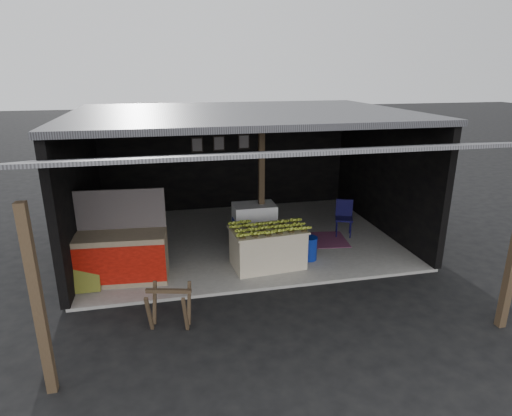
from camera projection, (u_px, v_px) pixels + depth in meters
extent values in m
plane|color=black|center=(269.00, 290.00, 7.86)|extent=(80.00, 80.00, 0.00)
cube|color=gray|center=(243.00, 239.00, 10.17)|extent=(7.00, 5.00, 0.06)
cube|color=black|center=(226.00, 157.00, 12.04)|extent=(7.00, 0.15, 2.90)
cube|color=black|center=(79.00, 187.00, 8.99)|extent=(0.15, 5.00, 2.90)
cube|color=black|center=(383.00, 171.00, 10.44)|extent=(0.15, 5.00, 2.90)
cube|color=#232326|center=(242.00, 113.00, 9.27)|extent=(7.20, 5.20, 0.12)
cube|color=#232326|center=(287.00, 153.00, 6.13)|extent=(7.40, 2.47, 0.48)
cube|color=#483724|center=(261.00, 185.00, 9.23)|extent=(0.12, 0.12, 2.85)
cube|color=#483724|center=(38.00, 303.00, 5.03)|extent=(0.12, 0.12, 2.50)
cube|color=silver|center=(268.00, 248.00, 8.60)|extent=(1.46, 0.95, 0.76)
cube|color=silver|center=(268.00, 230.00, 8.48)|extent=(1.52, 1.02, 0.04)
cube|color=white|center=(254.00, 226.00, 9.45)|extent=(0.91, 0.61, 1.01)
cube|color=navy|center=(257.00, 229.00, 9.15)|extent=(0.71, 0.02, 0.30)
cube|color=#B21414|center=(257.00, 244.00, 9.26)|extent=(0.46, 0.02, 0.10)
cube|color=#998466|center=(122.00, 257.00, 7.99)|extent=(1.70, 0.85, 0.93)
cube|color=red|center=(121.00, 266.00, 7.65)|extent=(1.64, 0.15, 0.72)
cube|color=white|center=(121.00, 266.00, 7.64)|extent=(0.56, 0.05, 0.19)
cube|color=#172147|center=(119.00, 209.00, 8.02)|extent=(1.64, 0.18, 0.77)
cube|color=black|center=(82.00, 270.00, 7.59)|extent=(0.57, 0.25, 0.83)
cube|color=#483724|center=(149.00, 314.00, 6.48)|extent=(0.11, 0.26, 0.67)
cube|color=#483724|center=(185.00, 314.00, 6.46)|extent=(0.11, 0.26, 0.67)
cube|color=#483724|center=(155.00, 302.00, 6.79)|extent=(0.11, 0.26, 0.67)
cube|color=#483724|center=(189.00, 303.00, 6.78)|extent=(0.11, 0.26, 0.67)
cube|color=#483724|center=(168.00, 291.00, 6.54)|extent=(0.70, 0.23, 0.06)
cylinder|color=navy|center=(309.00, 249.00, 8.94)|extent=(0.32, 0.32, 0.47)
cylinder|color=#0C0A39|center=(337.00, 229.00, 10.12)|extent=(0.03, 0.03, 0.42)
cylinder|color=#0C0A39|center=(351.00, 230.00, 10.07)|extent=(0.03, 0.03, 0.42)
cylinder|color=#0C0A39|center=(336.00, 224.00, 10.42)|extent=(0.03, 0.03, 0.42)
cylinder|color=#0C0A39|center=(350.00, 225.00, 10.37)|extent=(0.03, 0.03, 0.42)
cube|color=#0C0A39|center=(344.00, 219.00, 10.18)|extent=(0.52, 0.52, 0.04)
cube|color=#0C0A39|center=(344.00, 208.00, 10.28)|extent=(0.39, 0.19, 0.43)
cube|color=#6F1851|center=(314.00, 240.00, 10.00)|extent=(1.62, 1.19, 0.01)
cube|color=black|center=(197.00, 145.00, 11.65)|extent=(0.32, 0.03, 0.42)
cube|color=#4C4C59|center=(197.00, 145.00, 11.63)|extent=(0.26, 0.02, 0.34)
cube|color=black|center=(219.00, 143.00, 11.77)|extent=(0.32, 0.03, 0.42)
cube|color=#4C4C59|center=(219.00, 143.00, 11.75)|extent=(0.26, 0.02, 0.34)
cube|color=black|center=(244.00, 142.00, 11.91)|extent=(0.32, 0.03, 0.42)
cube|color=#4C4C59|center=(244.00, 142.00, 11.89)|extent=(0.26, 0.02, 0.34)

